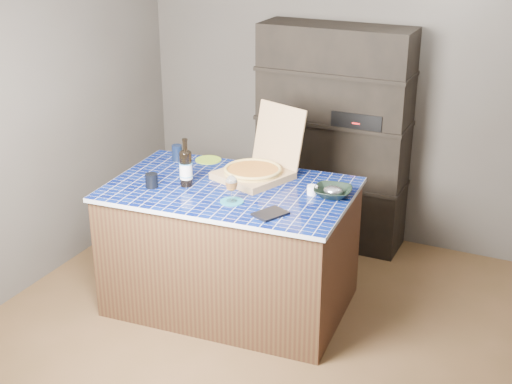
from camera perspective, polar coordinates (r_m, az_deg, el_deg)
The scene contains 14 objects.
room at distance 4.35m, azimuth -0.39°, elevation 3.09°, with size 3.50×3.50×3.50m.
shelving_unit at distance 5.81m, azimuth 6.21°, elevation 4.37°, with size 1.20×0.41×1.80m.
kitchen_island at distance 4.97m, azimuth -2.03°, elevation -4.40°, with size 1.70×1.14×0.89m.
pizza_box at distance 4.93m, azimuth -0.02°, elevation 1.87°, with size 0.58×0.64×0.47m.
mead_bottle at distance 4.79m, azimuth -5.64°, elevation 1.97°, with size 0.09×0.09×0.33m.
teal_trivet at distance 4.56m, azimuth -1.95°, elevation -0.77°, with size 0.15×0.15×0.01m, color #196D82.
wine_glass at distance 4.51m, azimuth -1.97°, elevation 0.65°, with size 0.08×0.08×0.18m.
tumbler at distance 4.82m, azimuth -8.35°, elevation 0.92°, with size 0.09×0.09×0.09m, color black.
dvd_case at distance 4.37m, azimuth 1.16°, elevation -1.75°, with size 0.14×0.20×0.02m, color black.
bowl at distance 4.66m, azimuth 6.17°, elevation -0.00°, with size 0.25×0.25×0.06m, color black.
foil_contents at distance 4.65m, azimuth 6.17°, elevation 0.11°, with size 0.13×0.11×0.06m, color #A7AAB2.
white_jar at distance 4.68m, azimuth 4.53°, elevation 0.16°, with size 0.07×0.07×0.06m, color white.
navy_cup at distance 5.29m, azimuth -6.34°, elevation 3.14°, with size 0.08×0.08×0.12m, color black.
green_trivet at distance 5.30m, azimuth -3.84°, elevation 2.59°, with size 0.19×0.19×0.01m, color #92C329.
Camera 1 is at (1.78, -3.70, 2.69)m, focal length 50.00 mm.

